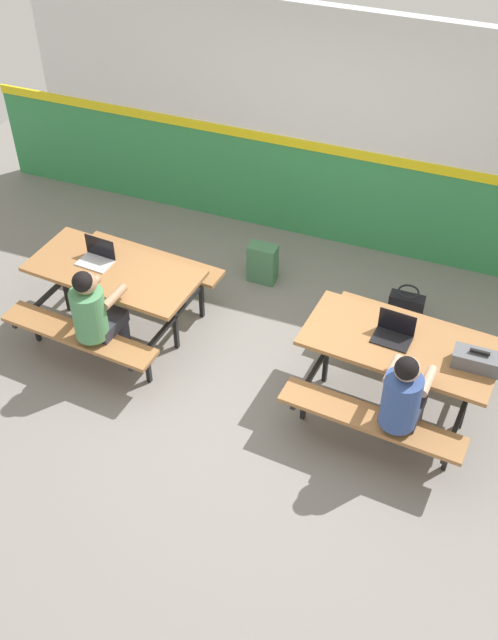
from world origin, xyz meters
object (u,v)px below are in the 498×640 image
(picnic_table_right, at_px, (398,357))
(laptop_dark, at_px, (394,333))
(student_nearer, at_px, (95,312))
(laptop_silver, at_px, (97,257))
(picnic_table_left, at_px, (116,283))
(student_further, at_px, (403,398))
(backpack_dark, at_px, (263,263))
(toolbox_grey, at_px, (478,360))
(tote_bag_bright, at_px, (405,309))

(picnic_table_right, relative_size, laptop_dark, 4.99)
(student_nearer, bearing_deg, laptop_silver, 117.44)
(picnic_table_left, height_order, student_further, student_further)
(picnic_table_left, bearing_deg, backpack_dark, 49.89)
(toolbox_grey, distance_m, tote_bag_bright, 1.51)
(student_nearer, xyz_separation_m, toolbox_grey, (3.24, 0.49, 0.10))
(picnic_table_left, relative_size, student_nearer, 1.40)
(backpack_dark, bearing_deg, laptop_silver, -136.48)
(backpack_dark, bearing_deg, student_further, -44.86)
(laptop_dark, relative_size, tote_bag_bright, 0.79)
(laptop_dark, bearing_deg, student_further, -69.68)
(student_further, xyz_separation_m, laptop_dark, (-0.23, 0.62, 0.08))
(picnic_table_right, height_order, toolbox_grey, toolbox_grey)
(picnic_table_right, distance_m, laptop_dark, 0.23)
(toolbox_grey, bearing_deg, picnic_table_right, 174.98)
(laptop_dark, height_order, backpack_dark, laptop_dark)
(laptop_silver, distance_m, tote_bag_bright, 3.04)
(student_further, distance_m, toolbox_grey, 0.71)
(picnic_table_left, bearing_deg, student_nearer, -77.83)
(laptop_silver, bearing_deg, picnic_table_right, -1.60)
(student_further, height_order, laptop_silver, student_further)
(laptop_silver, xyz_separation_m, backpack_dark, (1.24, 1.18, -0.57))
(backpack_dark, bearing_deg, tote_bag_bright, -6.07)
(student_further, distance_m, laptop_dark, 0.66)
(toolbox_grey, xyz_separation_m, backpack_dark, (-2.32, 1.32, -0.60))
(student_further, distance_m, backpack_dark, 2.64)
(picnic_table_left, xyz_separation_m, laptop_silver, (-0.20, 0.06, 0.22))
(student_nearer, height_order, toolbox_grey, student_nearer)
(picnic_table_left, height_order, laptop_dark, laptop_dark)
(backpack_dark, height_order, tote_bag_bright, backpack_dark)
(student_nearer, xyz_separation_m, student_further, (2.76, -0.03, 0.00))
(student_further, relative_size, laptop_silver, 3.57)
(toolbox_grey, bearing_deg, backpack_dark, 150.45)
(student_further, bearing_deg, picnic_table_left, 168.26)
(student_further, distance_m, laptop_silver, 3.15)
(backpack_dark, bearing_deg, picnic_table_right, -36.76)
(picnic_table_right, distance_m, student_nearer, 2.66)
(student_nearer, height_order, backpack_dark, student_nearer)
(picnic_table_right, xyz_separation_m, laptop_silver, (-2.93, 0.08, 0.22))
(student_nearer, height_order, student_further, same)
(picnic_table_left, distance_m, laptop_silver, 0.30)
(tote_bag_bright, bearing_deg, student_nearer, -146.60)
(student_further, height_order, backpack_dark, student_further)
(student_further, xyz_separation_m, laptop_silver, (-3.08, 0.65, 0.08))
(picnic_table_left, height_order, student_nearer, student_nearer)
(picnic_table_left, bearing_deg, tote_bag_bright, 22.28)
(laptop_silver, bearing_deg, tote_bag_bright, 19.83)
(laptop_silver, distance_m, toolbox_grey, 3.56)
(student_further, bearing_deg, picnic_table_right, 105.08)
(laptop_silver, height_order, backpack_dark, laptop_silver)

